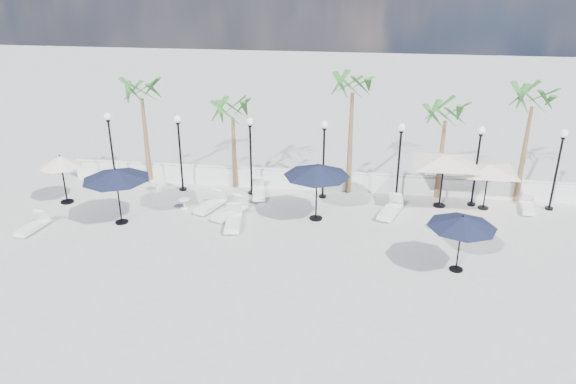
# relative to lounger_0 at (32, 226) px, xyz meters

# --- Properties ---
(ground) EXTENTS (100.00, 100.00, 0.00)m
(ground) POSITION_rel_lounger_0_xyz_m (12.00, -1.30, -0.22)
(ground) COLOR #9D9D98
(ground) RESTS_ON ground
(balustrade) EXTENTS (26.00, 0.30, 1.01)m
(balustrade) POSITION_rel_lounger_0_xyz_m (12.00, 6.20, 0.25)
(balustrade) COLOR silver
(balustrade) RESTS_ON ground
(lamppost_0) EXTENTS (0.36, 0.36, 3.84)m
(lamppost_0) POSITION_rel_lounger_0_xyz_m (1.50, 5.20, 2.27)
(lamppost_0) COLOR black
(lamppost_0) RESTS_ON ground
(lamppost_1) EXTENTS (0.36, 0.36, 3.84)m
(lamppost_1) POSITION_rel_lounger_0_xyz_m (5.00, 5.20, 2.27)
(lamppost_1) COLOR black
(lamppost_1) RESTS_ON ground
(lamppost_2) EXTENTS (0.36, 0.36, 3.84)m
(lamppost_2) POSITION_rel_lounger_0_xyz_m (8.50, 5.20, 2.27)
(lamppost_2) COLOR black
(lamppost_2) RESTS_ON ground
(lamppost_3) EXTENTS (0.36, 0.36, 3.84)m
(lamppost_3) POSITION_rel_lounger_0_xyz_m (12.00, 5.20, 2.27)
(lamppost_3) COLOR black
(lamppost_3) RESTS_ON ground
(lamppost_4) EXTENTS (0.36, 0.36, 3.84)m
(lamppost_4) POSITION_rel_lounger_0_xyz_m (15.50, 5.20, 2.27)
(lamppost_4) COLOR black
(lamppost_4) RESTS_ON ground
(lamppost_5) EXTENTS (0.36, 0.36, 3.84)m
(lamppost_5) POSITION_rel_lounger_0_xyz_m (19.00, 5.20, 2.27)
(lamppost_5) COLOR black
(lamppost_5) RESTS_ON ground
(lamppost_6) EXTENTS (0.36, 0.36, 3.84)m
(lamppost_6) POSITION_rel_lounger_0_xyz_m (22.50, 5.20, 2.27)
(lamppost_6) COLOR black
(lamppost_6) RESTS_ON ground
(palm_0) EXTENTS (2.60, 2.60, 5.50)m
(palm_0) POSITION_rel_lounger_0_xyz_m (3.00, 6.00, 4.32)
(palm_0) COLOR brown
(palm_0) RESTS_ON ground
(palm_1) EXTENTS (2.60, 2.60, 4.70)m
(palm_1) POSITION_rel_lounger_0_xyz_m (7.50, 6.00, 3.54)
(palm_1) COLOR brown
(palm_1) RESTS_ON ground
(palm_2) EXTENTS (2.60, 2.60, 6.10)m
(palm_2) POSITION_rel_lounger_0_xyz_m (13.20, 6.00, 4.90)
(palm_2) COLOR brown
(palm_2) RESTS_ON ground
(palm_3) EXTENTS (2.60, 2.60, 4.90)m
(palm_3) POSITION_rel_lounger_0_xyz_m (17.50, 6.00, 3.73)
(palm_3) COLOR brown
(palm_3) RESTS_ON ground
(palm_4) EXTENTS (2.60, 2.60, 5.70)m
(palm_4) POSITION_rel_lounger_0_xyz_m (21.20, 6.00, 4.51)
(palm_4) COLOR brown
(palm_4) RESTS_ON ground
(lounger_0) EXTENTS (0.83, 1.81, 0.65)m
(lounger_0) POSITION_rel_lounger_0_xyz_m (0.00, 0.00, 0.00)
(lounger_0) COLOR silver
(lounger_0) RESTS_ON ground
(lounger_1) EXTENTS (0.91, 2.05, 0.74)m
(lounger_1) POSITION_rel_lounger_0_xyz_m (8.39, 1.56, 0.03)
(lounger_1) COLOR silver
(lounger_1) RESTS_ON ground
(lounger_2) EXTENTS (0.94, 1.89, 0.68)m
(lounger_2) POSITION_rel_lounger_0_xyz_m (8.89, 4.92, 0.01)
(lounger_2) COLOR silver
(lounger_2) RESTS_ON ground
(lounger_3) EXTENTS (1.23, 1.98, 0.71)m
(lounger_3) POSITION_rel_lounger_0_xyz_m (6.97, 3.13, 0.02)
(lounger_3) COLOR silver
(lounger_3) RESTS_ON ground
(lounger_4) EXTENTS (1.42, 2.09, 0.75)m
(lounger_4) POSITION_rel_lounger_0_xyz_m (8.02, 2.55, 0.03)
(lounger_4) COLOR silver
(lounger_4) RESTS_ON ground
(lounger_5) EXTENTS (1.28, 2.11, 0.75)m
(lounger_5) POSITION_rel_lounger_0_xyz_m (15.18, 3.61, 0.03)
(lounger_5) COLOR silver
(lounger_5) RESTS_ON ground
(lounger_6) EXTENTS (0.74, 1.67, 0.61)m
(lounger_6) POSITION_rel_lounger_0_xyz_m (21.44, 4.92, -0.02)
(lounger_6) COLOR silver
(lounger_6) RESTS_ON ground
(side_table_0) EXTENTS (0.56, 0.56, 0.54)m
(side_table_0) POSITION_rel_lounger_0_xyz_m (3.72, 4.90, 0.11)
(side_table_0) COLOR silver
(side_table_0) RESTS_ON ground
(side_table_1) EXTENTS (0.49, 0.49, 0.47)m
(side_table_1) POSITION_rel_lounger_0_xyz_m (5.74, 3.06, 0.07)
(side_table_1) COLOR silver
(side_table_1) RESTS_ON ground
(side_table_2) EXTENTS (0.56, 0.56, 0.54)m
(side_table_2) POSITION_rel_lounger_0_xyz_m (17.32, 2.40, 0.11)
(side_table_2) COLOR silver
(side_table_2) RESTS_ON ground
(parasol_navy_left) EXTENTS (2.91, 2.91, 2.57)m
(parasol_navy_left) POSITION_rel_lounger_0_xyz_m (3.44, 1.26, 2.04)
(parasol_navy_left) COLOR black
(parasol_navy_left) RESTS_ON ground
(parasol_navy_mid) EXTENTS (2.92, 2.92, 2.62)m
(parasol_navy_mid) POSITION_rel_lounger_0_xyz_m (11.88, 2.76, 2.08)
(parasol_navy_mid) COLOR black
(parasol_navy_mid) RESTS_ON ground
(parasol_navy_right) EXTENTS (2.53, 2.53, 2.27)m
(parasol_navy_right) POSITION_rel_lounger_0_xyz_m (17.46, -0.92, 1.78)
(parasol_navy_right) COLOR black
(parasol_navy_right) RESTS_ON ground
(parasol_cream_sq_a) EXTENTS (5.59, 5.59, 2.74)m
(parasol_cream_sq_a) POSITION_rel_lounger_0_xyz_m (17.50, 4.90, 2.32)
(parasol_cream_sq_a) COLOR black
(parasol_cream_sq_a) RESTS_ON ground
(parasol_cream_sq_b) EXTENTS (4.68, 4.68, 2.34)m
(parasol_cream_sq_b) POSITION_rel_lounger_0_xyz_m (19.49, 4.90, 1.95)
(parasol_cream_sq_b) COLOR black
(parasol_cream_sq_b) RESTS_ON ground
(parasol_cream_small) EXTENTS (1.95, 1.95, 2.40)m
(parasol_cream_small) POSITION_rel_lounger_0_xyz_m (-0.00, 2.99, 1.83)
(parasol_cream_small) COLOR black
(parasol_cream_small) RESTS_ON ground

